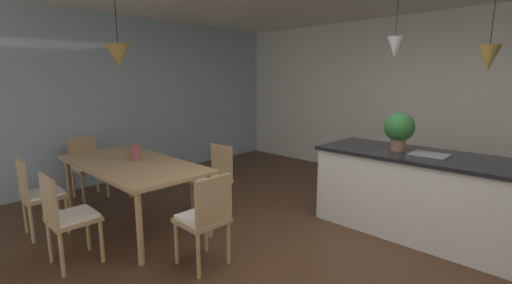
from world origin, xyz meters
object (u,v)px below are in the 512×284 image
(chair_far_right, at_px, (214,177))
(chair_window_end, at_px, (87,165))
(chair_near_left, at_px, (38,193))
(vase_on_dining_table, at_px, (136,152))
(chair_kitchen_end, at_px, (205,217))
(potted_plant_on_island, at_px, (399,128))
(chair_near_right, at_px, (67,216))
(kitchen_island, at_px, (425,194))
(dining_table, at_px, (132,168))

(chair_far_right, distance_m, chair_window_end, 2.01)
(chair_near_left, relative_size, vase_on_dining_table, 4.72)
(chair_kitchen_end, xyz_separation_m, chair_near_left, (-1.82, -0.85, 0.00))
(chair_near_left, xyz_separation_m, potted_plant_on_island, (2.69, 2.91, 0.68))
(chair_kitchen_end, height_order, vase_on_dining_table, vase_on_dining_table)
(chair_kitchen_end, xyz_separation_m, chair_window_end, (-2.74, -0.00, 0.00))
(chair_near_right, height_order, potted_plant_on_island, potted_plant_on_island)
(potted_plant_on_island, distance_m, vase_on_dining_table, 3.04)
(kitchen_island, relative_size, potted_plant_on_island, 5.28)
(dining_table, relative_size, potted_plant_on_island, 4.65)
(chair_near_left, xyz_separation_m, chair_window_end, (-0.92, 0.85, 0.00))
(chair_kitchen_end, xyz_separation_m, vase_on_dining_table, (-1.44, 0.10, 0.36))
(chair_far_right, bearing_deg, dining_table, -117.75)
(dining_table, relative_size, chair_kitchen_end, 2.30)
(dining_table, relative_size, chair_far_right, 2.30)
(dining_table, height_order, vase_on_dining_table, vase_on_dining_table)
(chair_far_right, xyz_separation_m, chair_kitchen_end, (0.92, -0.85, 0.00))
(dining_table, bearing_deg, chair_near_right, -62.20)
(kitchen_island, bearing_deg, chair_kitchen_end, -120.04)
(dining_table, xyz_separation_m, chair_window_end, (-1.37, -0.00, -0.21))
(dining_table, distance_m, chair_far_right, 0.99)
(chair_near_right, relative_size, potted_plant_on_island, 2.02)
(dining_table, relative_size, chair_near_right, 2.30)
(chair_kitchen_end, relative_size, chair_near_left, 1.00)
(chair_near_left, height_order, chair_near_right, same)
(vase_on_dining_table, bearing_deg, potted_plant_on_island, 40.46)
(vase_on_dining_table, bearing_deg, kitchen_island, 36.76)
(chair_window_end, bearing_deg, chair_kitchen_end, 0.02)
(dining_table, relative_size, kitchen_island, 0.88)
(chair_near_left, height_order, chair_window_end, same)
(kitchen_island, relative_size, vase_on_dining_table, 12.33)
(chair_far_right, xyz_separation_m, vase_on_dining_table, (-0.51, -0.76, 0.36))
(chair_near_left, distance_m, kitchen_island, 4.19)
(chair_kitchen_end, height_order, chair_window_end, same)
(chair_far_right, relative_size, vase_on_dining_table, 4.72)
(chair_near_left, height_order, potted_plant_on_island, potted_plant_on_island)
(dining_table, height_order, chair_near_right, chair_near_right)
(dining_table, distance_m, potted_plant_on_island, 3.08)
(dining_table, distance_m, chair_near_left, 0.99)
(chair_near_left, bearing_deg, chair_far_right, 62.14)
(chair_far_right, bearing_deg, vase_on_dining_table, -124.26)
(chair_window_end, distance_m, kitchen_island, 4.44)
(chair_near_right, distance_m, potted_plant_on_island, 3.49)
(potted_plant_on_island, bearing_deg, dining_table, -137.34)
(chair_far_right, xyz_separation_m, chair_near_left, (-0.90, -1.71, 0.00))
(chair_window_end, xyz_separation_m, kitchen_island, (3.93, 2.06, -0.01))
(chair_kitchen_end, bearing_deg, chair_near_right, -137.19)
(vase_on_dining_table, bearing_deg, chair_kitchen_end, -3.91)
(chair_kitchen_end, xyz_separation_m, kitchen_island, (1.19, 2.06, -0.01))
(chair_kitchen_end, distance_m, kitchen_island, 2.38)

